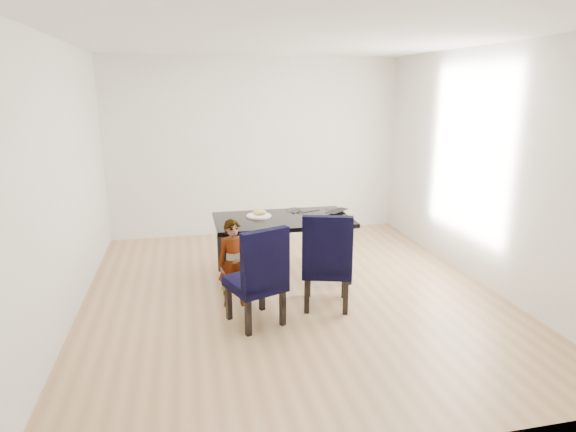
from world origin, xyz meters
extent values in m
cube|color=tan|center=(0.00, 0.00, -0.01)|extent=(4.50, 5.00, 0.01)
cube|color=white|center=(0.00, 0.00, 2.71)|extent=(4.50, 5.00, 0.01)
cube|color=white|center=(0.00, 2.50, 1.35)|extent=(4.50, 0.01, 2.70)
cube|color=white|center=(0.00, -2.50, 1.35)|extent=(4.50, 0.01, 2.70)
cube|color=silver|center=(-2.25, 0.00, 1.35)|extent=(0.01, 5.00, 2.70)
cube|color=white|center=(2.25, 0.00, 1.35)|extent=(0.01, 5.00, 2.70)
cube|color=black|center=(0.00, 0.50, 0.38)|extent=(1.60, 0.90, 0.75)
cube|color=black|center=(-0.50, -0.58, 0.50)|extent=(0.62, 0.64, 0.99)
cube|color=black|center=(0.29, -0.35, 0.51)|extent=(0.62, 0.63, 1.03)
imported|color=orange|center=(-0.65, -0.15, 0.47)|extent=(0.35, 0.24, 0.93)
cylinder|color=silver|center=(-0.26, 0.62, 0.76)|extent=(0.38, 0.38, 0.02)
ellipsoid|color=gold|center=(-0.26, 0.63, 0.80)|extent=(0.18, 0.12, 0.07)
imported|color=black|center=(0.68, 0.65, 0.76)|extent=(0.40, 0.38, 0.03)
torus|color=black|center=(0.22, 0.70, 0.75)|extent=(0.17, 0.17, 0.01)
camera|label=1|loc=(-1.10, -4.86, 2.22)|focal=30.00mm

